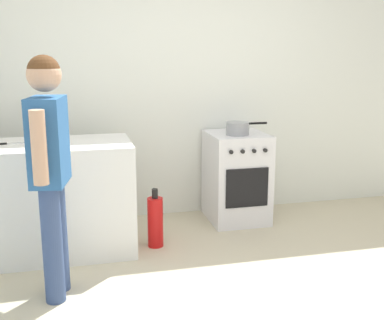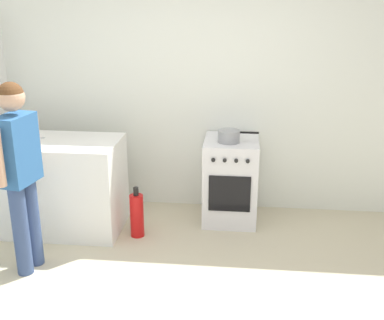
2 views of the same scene
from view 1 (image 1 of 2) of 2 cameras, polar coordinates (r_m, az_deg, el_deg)
name	(u,v)px [view 1 (image 1 of 2)]	position (r m, az deg, el deg)	size (l,w,h in m)	color
ground_plane	(262,303)	(3.30, 8.35, -16.43)	(8.00, 8.00, 0.00)	beige
back_wall	(192,83)	(4.75, -0.04, 9.11)	(6.00, 0.10, 2.60)	silver
counter_unit	(51,198)	(4.04, -16.40, -4.38)	(1.30, 0.70, 0.90)	white
oven_left	(236,177)	(4.64, 5.26, -1.99)	(0.53, 0.62, 0.85)	silver
pot	(238,128)	(4.46, 5.44, 3.75)	(0.39, 0.21, 0.12)	gray
knife_carving	(13,143)	(4.00, -20.50, 1.87)	(0.33, 0.08, 0.01)	silver
person	(50,159)	(3.17, -16.52, 0.12)	(0.26, 0.56, 1.59)	#384C7A
fire_extinguisher	(155,221)	(4.05, -4.37, -7.28)	(0.13, 0.13, 0.50)	red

